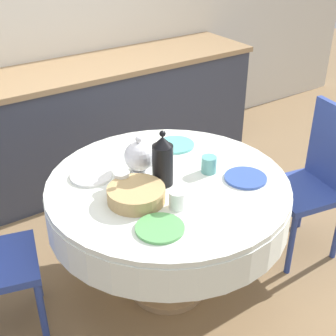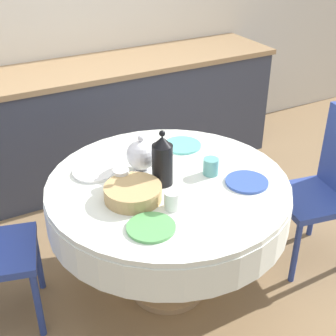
# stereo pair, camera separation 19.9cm
# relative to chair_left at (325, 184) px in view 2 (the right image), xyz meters

# --- Properties ---
(ground_plane) EXTENTS (12.00, 12.00, 0.00)m
(ground_plane) POSITION_rel_chair_left_xyz_m (-0.96, 0.18, -0.53)
(ground_plane) COLOR #8E704C
(wall_back) EXTENTS (7.00, 0.05, 2.60)m
(wall_back) POSITION_rel_chair_left_xyz_m (-0.96, 1.95, 0.77)
(wall_back) COLOR silver
(wall_back) RESTS_ON ground_plane
(kitchen_counter) EXTENTS (3.24, 0.64, 0.92)m
(kitchen_counter) POSITION_rel_chair_left_xyz_m (-0.96, 1.61, -0.07)
(kitchen_counter) COLOR #383D4C
(kitchen_counter) RESTS_ON ground_plane
(dining_table) EXTENTS (1.26, 1.26, 0.73)m
(dining_table) POSITION_rel_chair_left_xyz_m (-0.96, 0.18, 0.08)
(dining_table) COLOR tan
(dining_table) RESTS_ON ground_plane
(chair_left) EXTENTS (0.47, 0.47, 0.96)m
(chair_left) POSITION_rel_chair_left_xyz_m (0.00, 0.00, 0.00)
(chair_left) COLOR #2D428E
(chair_left) RESTS_ON ground_plane
(plate_near_left) EXTENTS (0.22, 0.22, 0.01)m
(plate_near_left) POSITION_rel_chair_left_xyz_m (-1.21, -0.14, 0.21)
(plate_near_left) COLOR #5BA85B
(plate_near_left) RESTS_ON dining_table
(cup_near_left) EXTENTS (0.08, 0.08, 0.09)m
(cup_near_left) POSITION_rel_chair_left_xyz_m (-1.05, -0.04, 0.25)
(cup_near_left) COLOR white
(cup_near_left) RESTS_ON dining_table
(plate_near_right) EXTENTS (0.22, 0.22, 0.01)m
(plate_near_right) POSITION_rel_chair_left_xyz_m (-0.62, -0.03, 0.21)
(plate_near_right) COLOR #3856AD
(plate_near_right) RESTS_ON dining_table
(cup_near_right) EXTENTS (0.08, 0.08, 0.09)m
(cup_near_right) POSITION_rel_chair_left_xyz_m (-0.73, 0.14, 0.25)
(cup_near_right) COLOR #5BA39E
(cup_near_right) RESTS_ON dining_table
(plate_far_left) EXTENTS (0.22, 0.22, 0.01)m
(plate_far_left) POSITION_rel_chair_left_xyz_m (-1.27, 0.44, 0.21)
(plate_far_left) COLOR white
(plate_far_left) RESTS_ON dining_table
(cup_far_left) EXTENTS (0.08, 0.08, 0.09)m
(cup_far_left) POSITION_rel_chair_left_xyz_m (-1.18, 0.26, 0.25)
(cup_far_left) COLOR white
(cup_far_left) RESTS_ON dining_table
(plate_far_right) EXTENTS (0.22, 0.22, 0.01)m
(plate_far_right) POSITION_rel_chair_left_xyz_m (-0.70, 0.48, 0.21)
(plate_far_right) COLOR #60BCB7
(plate_far_right) RESTS_ON dining_table
(cup_far_right) EXTENTS (0.08, 0.08, 0.09)m
(cup_far_right) POSITION_rel_chair_left_xyz_m (-0.87, 0.39, 0.25)
(cup_far_right) COLOR white
(cup_far_right) RESTS_ON dining_table
(coffee_carafe) EXTENTS (0.11, 0.11, 0.30)m
(coffee_carafe) POSITION_rel_chair_left_xyz_m (-0.99, 0.17, 0.33)
(coffee_carafe) COLOR black
(coffee_carafe) RESTS_ON dining_table
(teapot) EXTENTS (0.22, 0.16, 0.21)m
(teapot) POSITION_rel_chair_left_xyz_m (-1.03, 0.35, 0.29)
(teapot) COLOR white
(teapot) RESTS_ON dining_table
(bread_basket) EXTENTS (0.28, 0.28, 0.07)m
(bread_basket) POSITION_rel_chair_left_xyz_m (-1.18, 0.12, 0.24)
(bread_basket) COLOR tan
(bread_basket) RESTS_ON dining_table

